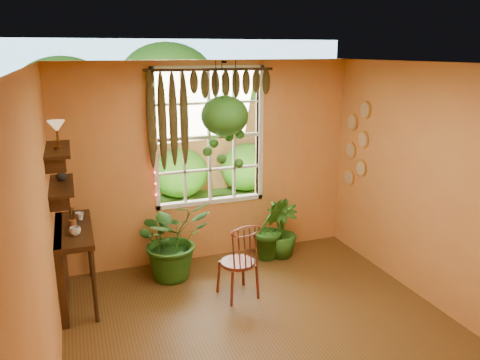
% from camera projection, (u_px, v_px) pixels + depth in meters
% --- Properties ---
extents(floor, '(4.50, 4.50, 0.00)m').
position_uv_depth(floor, '(277.00, 346.00, 4.62)').
color(floor, brown).
rests_on(floor, ground).
extents(ceiling, '(4.50, 4.50, 0.00)m').
position_uv_depth(ceiling, '(284.00, 65.00, 3.90)').
color(ceiling, white).
rests_on(ceiling, wall_back).
extents(wall_back, '(4.00, 0.00, 4.00)m').
position_uv_depth(wall_back, '(210.00, 163.00, 6.30)').
color(wall_back, '#DE944B').
rests_on(wall_back, floor).
extents(wall_left, '(0.00, 4.50, 4.50)m').
position_uv_depth(wall_left, '(44.00, 248.00, 3.60)').
color(wall_left, '#DE944B').
rests_on(wall_left, floor).
extents(wall_right, '(0.00, 4.50, 4.50)m').
position_uv_depth(wall_right, '(453.00, 195.00, 4.92)').
color(wall_right, '#DE944B').
rests_on(wall_right, floor).
extents(window, '(1.52, 0.10, 1.86)m').
position_uv_depth(window, '(209.00, 137.00, 6.23)').
color(window, white).
rests_on(window, wall_back).
extents(valance_vine, '(1.70, 0.12, 1.10)m').
position_uv_depth(valance_vine, '(205.00, 94.00, 5.94)').
color(valance_vine, '#321F0D').
rests_on(valance_vine, window).
extents(string_lights, '(0.03, 0.03, 1.54)m').
position_uv_depth(string_lights, '(153.00, 138.00, 5.88)').
color(string_lights, '#FF2633').
rests_on(string_lights, window).
extents(wall_plates, '(0.04, 0.32, 1.10)m').
position_uv_depth(wall_plates, '(356.00, 145.00, 6.48)').
color(wall_plates, beige).
rests_on(wall_plates, wall_right).
extents(counter_ledge, '(0.40, 1.20, 0.90)m').
position_uv_depth(counter_ledge, '(66.00, 257.00, 5.29)').
color(counter_ledge, '#321F0D').
rests_on(counter_ledge, floor).
extents(shelf_lower, '(0.25, 0.90, 0.04)m').
position_uv_depth(shelf_lower, '(61.00, 185.00, 5.08)').
color(shelf_lower, '#321F0D').
rests_on(shelf_lower, wall_left).
extents(shelf_upper, '(0.25, 0.90, 0.04)m').
position_uv_depth(shelf_upper, '(58.00, 149.00, 4.97)').
color(shelf_upper, '#321F0D').
rests_on(shelf_upper, wall_left).
extents(backyard, '(14.00, 10.00, 12.00)m').
position_uv_depth(backyard, '(163.00, 120.00, 10.58)').
color(backyard, '#285E1B').
rests_on(backyard, ground).
extents(windsor_chair, '(0.47, 0.49, 1.08)m').
position_uv_depth(windsor_chair, '(239.00, 272.00, 5.46)').
color(windsor_chair, maroon).
rests_on(windsor_chair, floor).
extents(potted_plant_left, '(1.08, 0.98, 1.05)m').
position_uv_depth(potted_plant_left, '(173.00, 239.00, 5.90)').
color(potted_plant_left, '#165417').
rests_on(potted_plant_left, floor).
extents(potted_plant_mid, '(0.52, 0.44, 0.89)m').
position_uv_depth(potted_plant_mid, '(270.00, 228.00, 6.46)').
color(potted_plant_mid, '#165417').
rests_on(potted_plant_mid, floor).
extents(potted_plant_right, '(0.57, 0.57, 0.79)m').
position_uv_depth(potted_plant_right, '(281.00, 230.00, 6.53)').
color(potted_plant_right, '#165417').
rests_on(potted_plant_right, floor).
extents(hanging_basket, '(0.60, 0.60, 1.36)m').
position_uv_depth(hanging_basket, '(225.00, 122.00, 5.94)').
color(hanging_basket, black).
rests_on(hanging_basket, ceiling).
extents(cup_a, '(0.12, 0.12, 0.09)m').
position_uv_depth(cup_a, '(75.00, 231.00, 5.01)').
color(cup_a, silver).
rests_on(cup_a, counter_ledge).
extents(cup_b, '(0.13, 0.13, 0.09)m').
position_uv_depth(cup_b, '(80.00, 216.00, 5.46)').
color(cup_b, beige).
rests_on(cup_b, counter_ledge).
extents(brush_jar, '(0.08, 0.08, 0.31)m').
position_uv_depth(brush_jar, '(72.00, 218.00, 5.19)').
color(brush_jar, brown).
rests_on(brush_jar, counter_ledge).
extents(shelf_vase, '(0.16, 0.16, 0.13)m').
position_uv_depth(shelf_vase, '(61.00, 175.00, 5.20)').
color(shelf_vase, '#B2AD99').
rests_on(shelf_vase, shelf_lower).
extents(tiffany_lamp, '(0.18, 0.18, 0.30)m').
position_uv_depth(tiffany_lamp, '(57.00, 128.00, 4.84)').
color(tiffany_lamp, brown).
rests_on(tiffany_lamp, shelf_upper).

